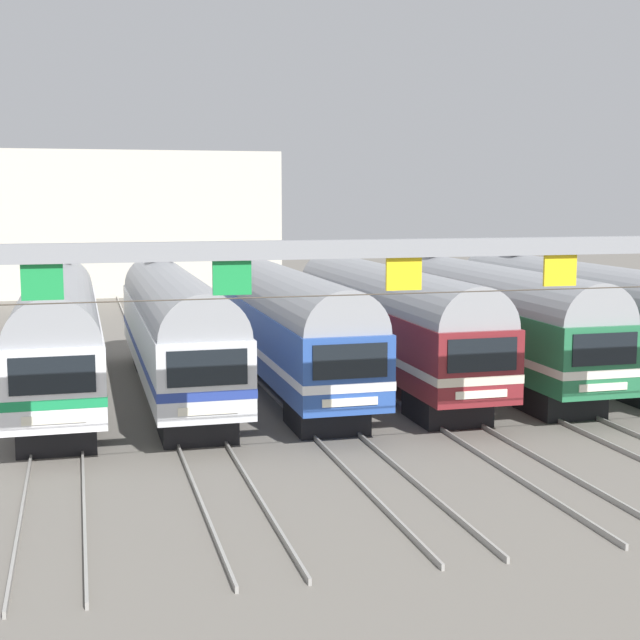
{
  "coord_description": "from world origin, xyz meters",
  "views": [
    {
      "loc": [
        -9.73,
        -34.49,
        7.5
      ],
      "look_at": [
        0.28,
        3.5,
        2.2
      ],
      "focal_mm": 51.74,
      "sensor_mm": 36.0,
      "label": 1
    }
  ],
  "objects": [
    {
      "name": "ground_plane",
      "position": [
        0.0,
        0.0,
        0.0
      ],
      "size": [
        160.0,
        160.0,
        0.0
      ],
      "primitive_type": "plane",
      "color": "slate"
    },
    {
      "name": "track_bed",
      "position": [
        -0.0,
        17.0,
        0.07
      ],
      "size": [
        22.5,
        70.0,
        0.15
      ],
      "color": "gray",
      "rests_on": "ground"
    },
    {
      "name": "commuter_train_white",
      "position": [
        -10.5,
        -0.0,
        2.69
      ],
      "size": [
        2.88,
        18.06,
        5.05
      ],
      "color": "white",
      "rests_on": "ground"
    },
    {
      "name": "commuter_train_silver",
      "position": [
        -6.3,
        -0.0,
        2.69
      ],
      "size": [
        2.88,
        18.06,
        5.05
      ],
      "color": "silver",
      "rests_on": "ground"
    },
    {
      "name": "commuter_train_blue",
      "position": [
        -2.1,
        -0.01,
        2.69
      ],
      "size": [
        2.88,
        18.06,
        4.77
      ],
      "color": "#284C9E",
      "rests_on": "ground"
    },
    {
      "name": "commuter_train_maroon",
      "position": [
        2.1,
        -0.01,
        2.69
      ],
      "size": [
        2.88,
        18.06,
        4.77
      ],
      "color": "maroon",
      "rests_on": "ground"
    },
    {
      "name": "commuter_train_green",
      "position": [
        6.3,
        -0.0,
        2.69
      ],
      "size": [
        2.88,
        18.06,
        5.05
      ],
      "color": "#236B42",
      "rests_on": "ground"
    },
    {
      "name": "commuter_train_stainless",
      "position": [
        10.5,
        -0.0,
        2.69
      ],
      "size": [
        2.88,
        18.06,
        5.05
      ],
      "color": "#B2B5BA",
      "rests_on": "ground"
    },
    {
      "name": "catenary_gantry",
      "position": [
        0.0,
        -13.5,
        5.36
      ],
      "size": [
        26.24,
        0.44,
        6.97
      ],
      "color": "gray",
      "rests_on": "ground"
    },
    {
      "name": "maintenance_building",
      "position": [
        -9.41,
        39.81,
        5.42
      ],
      "size": [
        29.82,
        10.0,
        10.83
      ],
      "primitive_type": "cube",
      "color": "beige",
      "rests_on": "ground"
    }
  ]
}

